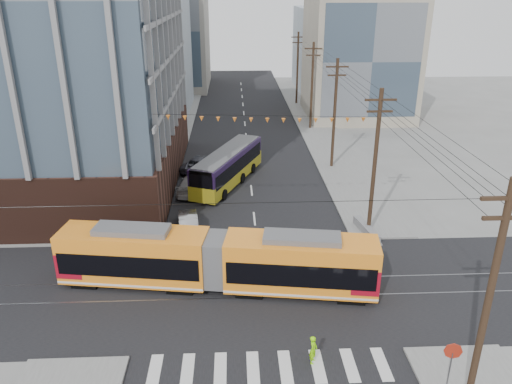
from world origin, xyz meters
TOP-DOWN VIEW (x-y plane):
  - ground at (0.00, 0.00)m, footprint 160.00×160.00m
  - bg_bldg_nw_near at (-17.00, 52.00)m, footprint 18.00×16.00m
  - bg_bldg_ne_near at (16.00, 48.00)m, footprint 14.00×14.00m
  - bg_bldg_nw_far at (-14.00, 72.00)m, footprint 16.00×18.00m
  - bg_bldg_ne_far at (18.00, 68.00)m, footprint 16.00×16.00m
  - utility_pole_near at (8.50, -6.00)m, footprint 0.30×0.30m
  - utility_pole_far at (8.50, 56.00)m, footprint 0.30×0.30m
  - streetcar at (-2.74, 4.30)m, footprint 19.57×5.54m
  - city_bus at (-2.14, 22.04)m, footprint 6.79×11.70m
  - parked_car_silver at (-5.16, 12.48)m, footprint 1.91×4.24m
  - parked_car_white at (-5.37, 19.87)m, footprint 2.87×5.53m
  - parked_car_grey at (-5.01, 25.67)m, footprint 4.12×5.79m
  - pedestrian at (2.19, -2.69)m, footprint 0.54×0.66m
  - stop_sign at (7.95, -5.09)m, footprint 0.95×0.95m
  - jersey_barrier at (8.30, 10.81)m, footprint 1.48×3.85m

SIDE VIEW (x-z plane):
  - ground at x=0.00m, z-range 0.00..0.00m
  - jersey_barrier at x=8.30m, z-range 0.00..0.75m
  - parked_car_silver at x=-5.16m, z-range 0.00..1.35m
  - parked_car_grey at x=-5.01m, z-range 0.00..1.47m
  - parked_car_white at x=-5.37m, z-range 0.00..1.53m
  - pedestrian at x=2.19m, z-range 0.00..1.55m
  - stop_sign at x=7.95m, z-range 0.00..2.71m
  - city_bus at x=-2.14m, z-range 0.00..3.29m
  - streetcar at x=-2.74m, z-range 0.00..3.73m
  - utility_pole_near at x=8.50m, z-range 0.00..11.00m
  - utility_pole_far at x=8.50m, z-range 0.00..11.00m
  - bg_bldg_ne_far at x=18.00m, z-range 0.00..14.00m
  - bg_bldg_ne_near at x=16.00m, z-range 0.00..16.00m
  - bg_bldg_nw_near at x=-17.00m, z-range 0.00..18.00m
  - bg_bldg_nw_far at x=-14.00m, z-range 0.00..20.00m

